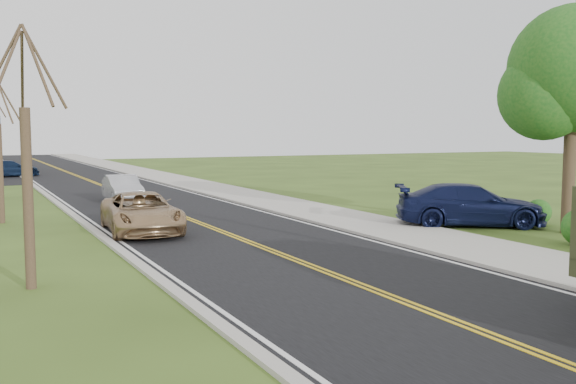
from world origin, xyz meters
TOP-DOWN VIEW (x-y plane):
  - road at (0.00, 40.00)m, footprint 8.00×120.00m
  - curb_right at (4.15, 40.00)m, footprint 0.30×120.00m
  - sidewalk_right at (5.90, 40.00)m, footprint 3.20×120.00m
  - curb_left at (-4.15, 40.00)m, footprint 0.30×120.00m
  - leafy_tree at (11.00, 10.01)m, footprint 4.83×4.50m
  - bare_tree_a at (-7.00, 10.00)m, footprint 1.93×2.26m
  - suv_champagne at (-2.62, 17.07)m, footprint 2.83×5.42m
  - sedan_silver at (-1.01, 27.42)m, footprint 1.63×4.30m
  - pickup_navy at (9.12, 12.92)m, footprint 6.04×4.84m
  - lot_car_navy at (-5.00, 50.00)m, footprint 4.95×3.00m

SIDE VIEW (x-z plane):
  - road at x=0.00m, z-range 0.00..0.01m
  - sidewalk_right at x=5.90m, z-range 0.00..0.10m
  - curb_left at x=-4.15m, z-range 0.00..0.10m
  - curb_right at x=4.15m, z-range 0.00..0.12m
  - lot_car_navy at x=-5.00m, z-range 0.00..1.34m
  - sedan_silver at x=-1.01m, z-range 0.00..1.40m
  - suv_champagne at x=-2.62m, z-range 0.00..1.46m
  - pickup_navy at x=9.12m, z-range 0.00..1.64m
  - bare_tree_a at x=-7.00m, z-range -0.41..5.66m
  - leafy_tree at x=11.00m, z-range 1.44..9.54m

